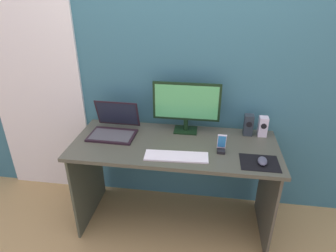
# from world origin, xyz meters

# --- Properties ---
(ground_plane) EXTENTS (8.00, 8.00, 0.00)m
(ground_plane) POSITION_xyz_m (0.00, 0.00, 0.00)
(ground_plane) COLOR tan
(wall_back) EXTENTS (6.00, 0.04, 2.50)m
(wall_back) POSITION_xyz_m (0.00, 0.38, 1.25)
(wall_back) COLOR #356A7A
(wall_back) RESTS_ON ground_plane
(door_left) EXTENTS (0.82, 0.02, 2.02)m
(door_left) POSITION_xyz_m (-1.24, 0.34, 1.01)
(door_left) COLOR white
(door_left) RESTS_ON ground_plane
(desk) EXTENTS (1.50, 0.63, 0.75)m
(desk) POSITION_xyz_m (0.00, 0.00, 0.60)
(desk) COLOR #494A3C
(desk) RESTS_ON ground_plane
(monitor) EXTENTS (0.51, 0.14, 0.40)m
(monitor) POSITION_xyz_m (0.06, 0.21, 0.97)
(monitor) COLOR black
(monitor) RESTS_ON desk
(speaker_right) EXTENTS (0.07, 0.07, 0.15)m
(speaker_right) POSITION_xyz_m (0.65, 0.22, 0.83)
(speaker_right) COLOR silver
(speaker_right) RESTS_ON desk
(speaker_near_monitor) EXTENTS (0.07, 0.07, 0.16)m
(speaker_near_monitor) POSITION_xyz_m (0.54, 0.22, 0.83)
(speaker_near_monitor) COLOR #273138
(speaker_near_monitor) RESTS_ON desk
(laptop) EXTENTS (0.35, 0.31, 0.24)m
(laptop) POSITION_xyz_m (-0.48, 0.09, 0.80)
(laptop) COLOR black
(laptop) RESTS_ON desk
(keyboard_external) EXTENTS (0.44, 0.15, 0.01)m
(keyboard_external) POSITION_xyz_m (0.03, -0.18, 0.76)
(keyboard_external) COLOR white
(keyboard_external) RESTS_ON desk
(mousepad) EXTENTS (0.25, 0.20, 0.00)m
(mousepad) POSITION_xyz_m (0.58, -0.17, 0.75)
(mousepad) COLOR black
(mousepad) RESTS_ON desk
(mouse) EXTENTS (0.07, 0.11, 0.04)m
(mouse) POSITION_xyz_m (0.60, -0.18, 0.77)
(mouse) COLOR #484A5B
(mouse) RESTS_ON mousepad
(phone_in_dock) EXTENTS (0.06, 0.06, 0.14)m
(phone_in_dock) POSITION_xyz_m (0.33, -0.07, 0.80)
(phone_in_dock) COLOR black
(phone_in_dock) RESTS_ON desk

